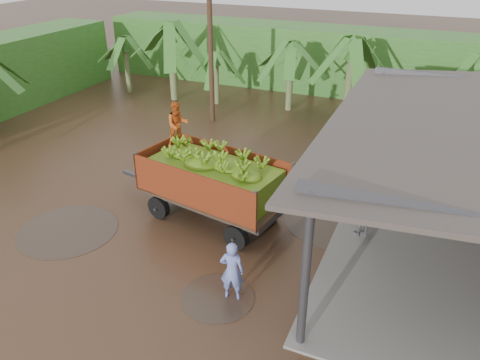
% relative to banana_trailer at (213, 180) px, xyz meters
% --- Properties ---
extents(ground, '(100.00, 100.00, 0.00)m').
position_rel_banana_trailer_xyz_m(ground, '(-1.15, -0.32, -1.39)').
color(ground, black).
rests_on(ground, ground).
extents(hedge_north, '(22.00, 3.00, 3.60)m').
position_rel_banana_trailer_xyz_m(hedge_north, '(-3.15, 15.68, 0.41)').
color(hedge_north, '#2D661E').
rests_on(hedge_north, ground).
extents(banana_trailer, '(6.51, 3.04, 3.61)m').
position_rel_banana_trailer_xyz_m(banana_trailer, '(0.00, 0.00, 0.00)').
color(banana_trailer, '#993215').
rests_on(banana_trailer, ground).
extents(man_blue, '(0.68, 0.52, 1.67)m').
position_rel_banana_trailer_xyz_m(man_blue, '(2.11, -3.23, -0.55)').
color(man_blue, '#6E7EC9').
rests_on(man_blue, ground).
extents(man_grey, '(1.03, 0.96, 1.71)m').
position_rel_banana_trailer_xyz_m(man_grey, '(4.65, 0.84, -0.54)').
color(man_grey, slate).
rests_on(man_grey, ground).
extents(utility_pole, '(1.20, 0.24, 7.45)m').
position_rel_banana_trailer_xyz_m(utility_pole, '(-4.05, 8.15, 2.39)').
color(utility_pole, '#47301E').
rests_on(utility_pole, ground).
extents(banana_plants, '(23.98, 21.11, 4.32)m').
position_rel_banana_trailer_xyz_m(banana_plants, '(-4.84, 7.03, 0.52)').
color(banana_plants, '#2D661E').
rests_on(banana_plants, ground).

